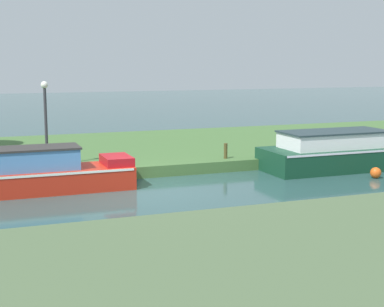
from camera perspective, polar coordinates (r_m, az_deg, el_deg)
ground_plane at (r=17.64m, az=-3.72°, el=-3.77°), size 120.00×120.00×0.00m
riverbank_far at (r=24.27m, az=-8.57°, el=0.16°), size 72.00×10.00×0.40m
riverbank_near at (r=9.71m, az=12.50°, el=-13.60°), size 72.00×10.00×0.40m
red_barge at (r=17.98m, az=-18.42°, el=-2.09°), size 7.98×1.64×1.38m
forest_narrowboat at (r=21.98m, az=14.78°, el=0.11°), size 6.44×2.27×1.43m
lamp_post at (r=19.92m, az=-14.34°, el=3.90°), size 0.24×0.24×2.88m
mooring_post_near at (r=21.14m, az=3.36°, el=0.26°), size 0.13×0.13×0.56m
channel_buoy at (r=20.53m, az=17.77°, el=-1.83°), size 0.37×0.37×0.37m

